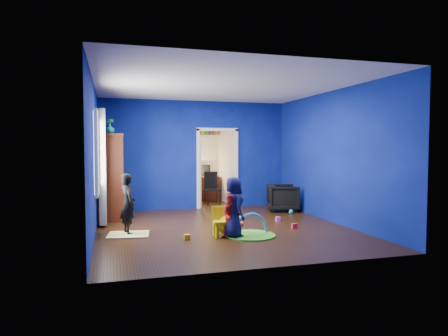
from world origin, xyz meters
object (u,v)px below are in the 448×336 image
object	(u,v)px
child_black	(128,204)
vase	(110,129)
study_desk	(205,188)
armchair	(283,198)
kid_chair	(221,223)
child_navy	(233,207)
play_mat	(250,235)
tv_armoire	(111,177)
folding_chair	(212,189)
toddler_red	(232,216)
hopper_ball	(227,224)
crt_tv	(112,175)

from	to	relation	value
child_black	vase	bearing A→B (deg)	-4.90
vase	study_desk	size ratio (longest dim) A/B	0.24
armchair	vase	xyz separation A→B (m)	(-4.31, -0.25, 1.72)
kid_chair	study_desk	size ratio (longest dim) A/B	0.57
child_navy	play_mat	xyz separation A→B (m)	(0.34, 0.02, -0.55)
child_navy	kid_chair	bearing A→B (deg)	48.86
tv_armoire	folding_chair	size ratio (longest dim) A/B	2.13
toddler_red	vase	world-z (taller)	vase
armchair	kid_chair	bearing A→B (deg)	151.04
toddler_red	folding_chair	distance (m)	4.27
child_navy	hopper_ball	xyz separation A→B (m)	(-0.05, 0.25, -0.37)
play_mat	toddler_red	bearing A→B (deg)	-165.01
tv_armoire	play_mat	size ratio (longest dim) A/B	2.10
hopper_ball	study_desk	size ratio (longest dim) A/B	0.44
armchair	play_mat	size ratio (longest dim) A/B	0.82
vase	folding_chair	xyz separation A→B (m)	(2.81, 1.82, -1.61)
kid_chair	study_desk	distance (m)	5.05
vase	hopper_ball	xyz separation A→B (m)	(2.12, -2.06, -1.87)
study_desk	crt_tv	bearing A→B (deg)	-138.15
child_navy	tv_armoire	size ratio (longest dim) A/B	0.57
tv_armoire	hopper_ball	xyz separation A→B (m)	(2.12, -2.36, -0.79)
child_navy	crt_tv	bearing A→B (deg)	28.53
child_navy	tv_armoire	xyz separation A→B (m)	(-2.17, 2.61, 0.42)
child_black	folding_chair	xyz separation A→B (m)	(2.50, 3.36, -0.12)
crt_tv	hopper_ball	distance (m)	3.25
child_navy	toddler_red	size ratio (longest dim) A/B	1.37
toddler_red	tv_armoire	bearing A→B (deg)	143.68
child_black	kid_chair	distance (m)	1.81
armchair	child_navy	bearing A→B (deg)	154.93
crt_tv	folding_chair	size ratio (longest dim) A/B	0.76
tv_armoire	folding_chair	world-z (taller)	tv_armoire
hopper_ball	folding_chair	bearing A→B (deg)	79.86
crt_tv	kid_chair	xyz separation A→B (m)	(1.93, -2.49, -0.77)
tv_armoire	child_navy	bearing A→B (deg)	-50.25
child_black	kid_chair	world-z (taller)	child_black
play_mat	armchair	bearing A→B (deg)	54.65
play_mat	child_black	bearing A→B (deg)	161.23
crt_tv	hopper_ball	size ratio (longest dim) A/B	1.82
toddler_red	play_mat	bearing A→B (deg)	30.45
child_black	toddler_red	world-z (taller)	child_black
tv_armoire	armchair	bearing A→B (deg)	-0.61
toddler_red	crt_tv	distance (m)	3.45
child_black	toddler_red	distance (m)	2.00
armchair	tv_armoire	bearing A→B (deg)	104.25
crt_tv	child_navy	bearing A→B (deg)	-50.77
crt_tv	folding_chair	bearing A→B (deg)	28.79
play_mat	study_desk	size ratio (longest dim) A/B	1.06
child_navy	folding_chair	size ratio (longest dim) A/B	1.21
armchair	folding_chair	distance (m)	2.17
child_navy	play_mat	size ratio (longest dim) A/B	1.19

